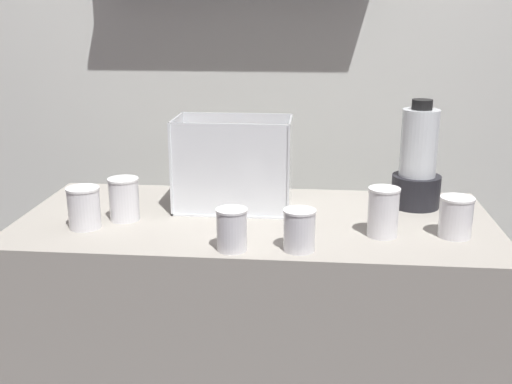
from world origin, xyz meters
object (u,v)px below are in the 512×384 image
at_px(juice_cup_carrot_left, 124,201).
at_px(juice_cup_beet_middle, 232,232).
at_px(blender_pitcher, 418,164).
at_px(juice_cup_beet_right, 299,233).
at_px(carrot_display_bin, 233,180).
at_px(juice_cup_carrot_far_right, 383,215).
at_px(juice_cup_orange_far_left, 84,210).
at_px(juice_cup_mango_rightmost, 456,219).

height_order(juice_cup_carrot_left, juice_cup_beet_middle, juice_cup_carrot_left).
xyz_separation_m(blender_pitcher, juice_cup_beet_right, (-0.35, -0.41, -0.09)).
xyz_separation_m(carrot_display_bin, juice_cup_beet_middle, (0.04, -0.35, -0.04)).
distance_m(juice_cup_beet_middle, juice_cup_carrot_far_right, 0.42).
height_order(carrot_display_bin, juice_cup_orange_far_left, carrot_display_bin).
bearing_deg(juice_cup_carrot_left, blender_pitcher, 13.63).
distance_m(juice_cup_beet_right, juice_cup_carrot_far_right, 0.26).
height_order(juice_cup_carrot_left, juice_cup_beet_right, juice_cup_carrot_left).
relative_size(juice_cup_beet_right, juice_cup_mango_rightmost, 0.98).
distance_m(juice_cup_carrot_left, juice_cup_beet_right, 0.55).
bearing_deg(juice_cup_carrot_left, carrot_display_bin, 25.50).
height_order(juice_cup_beet_middle, juice_cup_carrot_far_right, juice_cup_carrot_far_right).
distance_m(juice_cup_beet_middle, juice_cup_beet_right, 0.17).
bearing_deg(juice_cup_beet_middle, juice_cup_beet_right, 4.66).
height_order(carrot_display_bin, blender_pitcher, blender_pitcher).
bearing_deg(juice_cup_carrot_left, juice_cup_mango_rightmost, -3.36).
bearing_deg(juice_cup_beet_right, juice_cup_carrot_left, 159.43).
xyz_separation_m(carrot_display_bin, juice_cup_beet_right, (0.22, -0.34, -0.04)).
bearing_deg(juice_cup_orange_far_left, juice_cup_carrot_far_right, 0.88).
bearing_deg(carrot_display_bin, juice_cup_orange_far_left, -150.39).
bearing_deg(juice_cup_mango_rightmost, blender_pitcher, 104.11).
distance_m(juice_cup_orange_far_left, juice_cup_carrot_left, 0.12).
bearing_deg(carrot_display_bin, blender_pitcher, 6.75).
relative_size(blender_pitcher, juice_cup_orange_far_left, 2.84).
bearing_deg(juice_cup_carrot_left, juice_cup_orange_far_left, -139.03).
bearing_deg(juice_cup_carrot_far_right, juice_cup_carrot_left, 174.84).
bearing_deg(juice_cup_carrot_left, juice_cup_carrot_far_right, -5.16).
xyz_separation_m(juice_cup_orange_far_left, juice_cup_carrot_far_right, (0.83, 0.01, 0.01)).
bearing_deg(juice_cup_orange_far_left, carrot_display_bin, 29.61).
xyz_separation_m(juice_cup_carrot_left, juice_cup_beet_right, (0.52, -0.19, -0.01)).
distance_m(juice_cup_carrot_left, juice_cup_mango_rightmost, 0.94).
bearing_deg(blender_pitcher, juice_cup_carrot_left, -166.37).
height_order(carrot_display_bin, juice_cup_carrot_far_right, carrot_display_bin).
height_order(blender_pitcher, juice_cup_beet_middle, blender_pitcher).
distance_m(blender_pitcher, juice_cup_beet_middle, 0.68).
xyz_separation_m(blender_pitcher, juice_cup_mango_rightmost, (0.07, -0.27, -0.09)).
xyz_separation_m(juice_cup_beet_right, juice_cup_carrot_far_right, (0.22, 0.13, 0.01)).
xyz_separation_m(blender_pitcher, juice_cup_carrot_left, (-0.87, -0.21, -0.08)).
relative_size(blender_pitcher, juice_cup_carrot_far_right, 2.48).
height_order(blender_pitcher, juice_cup_mango_rightmost, blender_pitcher).
distance_m(juice_cup_carrot_left, juice_cup_carrot_far_right, 0.74).
xyz_separation_m(juice_cup_carrot_left, juice_cup_beet_middle, (0.35, -0.21, -0.01)).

